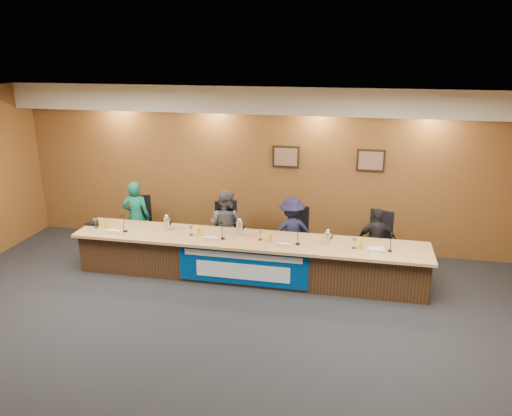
# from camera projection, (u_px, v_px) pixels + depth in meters

# --- Properties ---
(floor) EXTENTS (10.00, 10.00, 0.00)m
(floor) POSITION_uv_depth(u_px,v_px,m) (208.00, 355.00, 6.57)
(floor) COLOR black
(floor) RESTS_ON ground
(ceiling) EXTENTS (10.00, 8.00, 0.04)m
(ceiling) POSITION_uv_depth(u_px,v_px,m) (200.00, 110.00, 5.58)
(ceiling) COLOR silver
(ceiling) RESTS_ON wall_back
(wall_back) EXTENTS (10.00, 0.04, 3.20)m
(wall_back) POSITION_uv_depth(u_px,v_px,m) (266.00, 168.00, 9.80)
(wall_back) COLOR brown
(wall_back) RESTS_ON floor
(soffit) EXTENTS (10.00, 0.50, 0.50)m
(soffit) POSITION_uv_depth(u_px,v_px,m) (264.00, 99.00, 9.15)
(soffit) COLOR beige
(soffit) RESTS_ON wall_back
(dais_body) EXTENTS (6.00, 0.80, 0.70)m
(dais_body) POSITION_uv_depth(u_px,v_px,m) (248.00, 259.00, 8.70)
(dais_body) COLOR #3A2413
(dais_body) RESTS_ON floor
(dais_top) EXTENTS (6.10, 0.95, 0.05)m
(dais_top) POSITION_uv_depth(u_px,v_px,m) (247.00, 240.00, 8.53)
(dais_top) COLOR tan
(dais_top) RESTS_ON dais_body
(banner) EXTENTS (2.20, 0.02, 0.65)m
(banner) POSITION_uv_depth(u_px,v_px,m) (243.00, 267.00, 8.30)
(banner) COLOR navy
(banner) RESTS_ON dais_body
(banner_text_upper) EXTENTS (2.00, 0.01, 0.10)m
(banner_text_upper) POSITION_uv_depth(u_px,v_px,m) (242.00, 256.00, 8.23)
(banner_text_upper) COLOR silver
(banner_text_upper) RESTS_ON banner
(banner_text_lower) EXTENTS (1.60, 0.01, 0.28)m
(banner_text_lower) POSITION_uv_depth(u_px,v_px,m) (242.00, 272.00, 8.31)
(banner_text_lower) COLOR silver
(banner_text_lower) RESTS_ON banner
(wall_photo_left) EXTENTS (0.52, 0.04, 0.42)m
(wall_photo_left) POSITION_uv_depth(u_px,v_px,m) (286.00, 157.00, 9.61)
(wall_photo_left) COLOR black
(wall_photo_left) RESTS_ON wall_back
(wall_photo_right) EXTENTS (0.52, 0.04, 0.42)m
(wall_photo_right) POSITION_uv_depth(u_px,v_px,m) (371.00, 160.00, 9.30)
(wall_photo_right) COLOR black
(wall_photo_right) RESTS_ON wall_back
(panelist_a) EXTENTS (0.56, 0.41, 1.44)m
(panelist_a) POSITION_uv_depth(u_px,v_px,m) (136.00, 217.00, 9.67)
(panelist_a) COLOR #0D5843
(panelist_a) RESTS_ON floor
(panelist_b) EXTENTS (0.77, 0.66, 1.37)m
(panelist_b) POSITION_uv_depth(u_px,v_px,m) (226.00, 226.00, 9.33)
(panelist_b) COLOR #47494D
(panelist_b) RESTS_ON floor
(panelist_c) EXTENTS (0.95, 0.72, 1.30)m
(panelist_c) POSITION_uv_depth(u_px,v_px,m) (292.00, 232.00, 9.09)
(panelist_c) COLOR #161633
(panelist_c) RESTS_ON floor
(panelist_d) EXTENTS (0.73, 0.36, 1.20)m
(panelist_d) POSITION_uv_depth(u_px,v_px,m) (377.00, 241.00, 8.81)
(panelist_d) COLOR black
(panelist_d) RESTS_ON floor
(office_chair_a) EXTENTS (0.58, 0.58, 0.08)m
(office_chair_a) POSITION_uv_depth(u_px,v_px,m) (139.00, 227.00, 9.83)
(office_chair_a) COLOR black
(office_chair_a) RESTS_ON floor
(office_chair_b) EXTENTS (0.62, 0.62, 0.08)m
(office_chair_b) POSITION_uv_depth(u_px,v_px,m) (227.00, 234.00, 9.48)
(office_chair_b) COLOR black
(office_chair_b) RESTS_ON floor
(office_chair_c) EXTENTS (0.62, 0.62, 0.08)m
(office_chair_c) POSITION_uv_depth(u_px,v_px,m) (292.00, 239.00, 9.24)
(office_chair_c) COLOR black
(office_chair_c) RESTS_ON floor
(office_chair_d) EXTENTS (0.61, 0.61, 0.08)m
(office_chair_d) POSITION_uv_depth(u_px,v_px,m) (376.00, 245.00, 8.94)
(office_chair_d) COLOR black
(office_chair_d) RESTS_ON floor
(nameplate_a) EXTENTS (0.24, 0.08, 0.10)m
(nameplate_a) POSITION_uv_depth(u_px,v_px,m) (112.00, 232.00, 8.71)
(nameplate_a) COLOR white
(nameplate_a) RESTS_ON dais_top
(microphone_a) EXTENTS (0.07, 0.07, 0.02)m
(microphone_a) POSITION_uv_depth(u_px,v_px,m) (126.00, 231.00, 8.83)
(microphone_a) COLOR black
(microphone_a) RESTS_ON dais_top
(juice_glass_a) EXTENTS (0.06, 0.06, 0.15)m
(juice_glass_a) POSITION_uv_depth(u_px,v_px,m) (106.00, 224.00, 9.00)
(juice_glass_a) COLOR #DF9C0C
(juice_glass_a) RESTS_ON dais_top
(water_glass_a) EXTENTS (0.08, 0.08, 0.18)m
(water_glass_a) POSITION_uv_depth(u_px,v_px,m) (96.00, 223.00, 8.98)
(water_glass_a) COLOR silver
(water_glass_a) RESTS_ON dais_top
(nameplate_b) EXTENTS (0.24, 0.08, 0.10)m
(nameplate_b) POSITION_uv_depth(u_px,v_px,m) (209.00, 239.00, 8.39)
(nameplate_b) COLOR white
(nameplate_b) RESTS_ON dais_top
(microphone_b) EXTENTS (0.07, 0.07, 0.02)m
(microphone_b) POSITION_uv_depth(u_px,v_px,m) (223.00, 238.00, 8.49)
(microphone_b) COLOR black
(microphone_b) RESTS_ON dais_top
(juice_glass_b) EXTENTS (0.06, 0.06, 0.15)m
(juice_glass_b) POSITION_uv_depth(u_px,v_px,m) (199.00, 231.00, 8.65)
(juice_glass_b) COLOR #DF9C0C
(juice_glass_b) RESTS_ON dais_top
(water_glass_b) EXTENTS (0.08, 0.08, 0.18)m
(water_glass_b) POSITION_uv_depth(u_px,v_px,m) (191.00, 230.00, 8.65)
(water_glass_b) COLOR silver
(water_glass_b) RESTS_ON dais_top
(nameplate_c) EXTENTS (0.24, 0.08, 0.10)m
(nameplate_c) POSITION_uv_depth(u_px,v_px,m) (283.00, 245.00, 8.13)
(nameplate_c) COLOR white
(nameplate_c) RESTS_ON dais_top
(microphone_c) EXTENTS (0.07, 0.07, 0.02)m
(microphone_c) POSITION_uv_depth(u_px,v_px,m) (298.00, 244.00, 8.26)
(microphone_c) COLOR black
(microphone_c) RESTS_ON dais_top
(juice_glass_c) EXTENTS (0.06, 0.06, 0.15)m
(juice_glass_c) POSITION_uv_depth(u_px,v_px,m) (271.00, 238.00, 8.34)
(juice_glass_c) COLOR #DF9C0C
(juice_glass_c) RESTS_ON dais_top
(water_glass_c) EXTENTS (0.08, 0.08, 0.18)m
(water_glass_c) POSITION_uv_depth(u_px,v_px,m) (260.00, 235.00, 8.43)
(water_glass_c) COLOR silver
(water_glass_c) RESTS_ON dais_top
(nameplate_d) EXTENTS (0.24, 0.08, 0.10)m
(nameplate_d) POSITION_uv_depth(u_px,v_px,m) (377.00, 251.00, 7.87)
(nameplate_d) COLOR white
(nameplate_d) RESTS_ON dais_top
(microphone_d) EXTENTS (0.07, 0.07, 0.02)m
(microphone_d) POSITION_uv_depth(u_px,v_px,m) (390.00, 251.00, 7.98)
(microphone_d) COLOR black
(microphone_d) RESTS_ON dais_top
(juice_glass_d) EXTENTS (0.06, 0.06, 0.15)m
(juice_glass_d) POSITION_uv_depth(u_px,v_px,m) (361.00, 245.00, 8.04)
(juice_glass_d) COLOR #DF9C0C
(juice_glass_d) RESTS_ON dais_top
(water_glass_d) EXTENTS (0.08, 0.08, 0.18)m
(water_glass_d) POSITION_uv_depth(u_px,v_px,m) (354.00, 243.00, 8.08)
(water_glass_d) COLOR silver
(water_glass_d) RESTS_ON dais_top
(carafe_left) EXTENTS (0.11, 0.11, 0.24)m
(carafe_left) POSITION_uv_depth(u_px,v_px,m) (167.00, 224.00, 8.87)
(carafe_left) COLOR silver
(carafe_left) RESTS_ON dais_top
(carafe_mid) EXTENTS (0.12, 0.12, 0.26)m
(carafe_mid) POSITION_uv_depth(u_px,v_px,m) (240.00, 229.00, 8.61)
(carafe_mid) COLOR silver
(carafe_mid) RESTS_ON dais_top
(carafe_right) EXTENTS (0.11, 0.11, 0.22)m
(carafe_right) POSITION_uv_depth(u_px,v_px,m) (327.00, 238.00, 8.22)
(carafe_right) COLOR silver
(carafe_right) RESTS_ON dais_top
(speakerphone) EXTENTS (0.32, 0.32, 0.05)m
(speakerphone) POSITION_uv_depth(u_px,v_px,m) (94.00, 223.00, 9.17)
(speakerphone) COLOR black
(speakerphone) RESTS_ON dais_top
(paper_stack) EXTENTS (0.26, 0.33, 0.01)m
(paper_stack) POSITION_uv_depth(u_px,v_px,m) (377.00, 250.00, 8.02)
(paper_stack) COLOR white
(paper_stack) RESTS_ON dais_top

